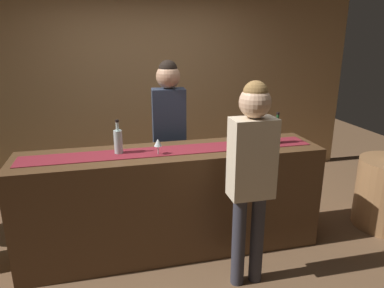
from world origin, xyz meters
TOP-DOWN VIEW (x-y plane):
  - ground_plane at (0.00, 0.00)m, footprint 10.00×10.00m
  - back_wall at (0.00, 1.90)m, footprint 6.00×0.12m
  - bar_counter at (0.00, 0.00)m, footprint 2.75×0.60m
  - counter_runner_cloth at (0.00, 0.00)m, footprint 2.61×0.28m
  - wine_bottle_green at (1.01, -0.02)m, footprint 0.07×0.07m
  - wine_bottle_clear at (-0.46, 0.03)m, footprint 0.07×0.07m
  - wine_glass_near_customer at (0.70, -0.01)m, footprint 0.07×0.07m
  - wine_glass_mid_counter at (-0.14, -0.08)m, footprint 0.07×0.07m
  - bartender at (0.08, 0.58)m, footprint 0.35×0.25m
  - customer_sipping at (0.50, -0.63)m, footprint 0.34×0.24m

SIDE VIEW (x-z plane):
  - ground_plane at x=0.00m, z-range 0.00..0.00m
  - bar_counter at x=0.00m, z-range 0.00..0.99m
  - counter_runner_cloth at x=0.00m, z-range 0.99..1.00m
  - customer_sipping at x=0.50m, z-range 0.20..1.88m
  - bartender at x=0.08m, z-range 0.22..1.97m
  - wine_glass_near_customer at x=0.70m, z-range 1.03..1.17m
  - wine_glass_mid_counter at x=-0.14m, z-range 1.03..1.17m
  - wine_bottle_green at x=1.01m, z-range 0.96..1.26m
  - wine_bottle_clear at x=-0.46m, z-range 0.96..1.26m
  - back_wall at x=0.00m, z-range 0.00..2.90m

